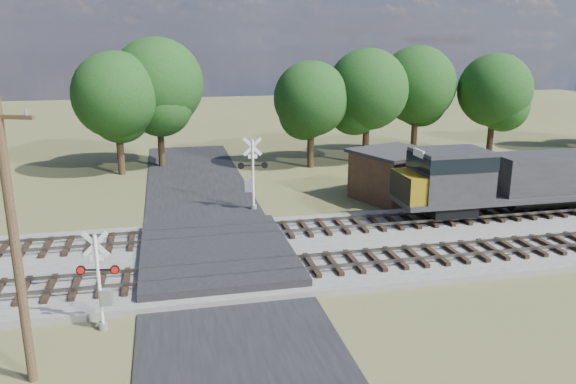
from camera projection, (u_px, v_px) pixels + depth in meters
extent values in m
plane|color=#50552D|center=(218.00, 264.00, 26.20)|extent=(160.00, 160.00, 0.00)
cube|color=gray|center=(412.00, 241.00, 28.74)|extent=(140.00, 10.00, 0.30)
cube|color=black|center=(218.00, 263.00, 26.19)|extent=(7.00, 60.00, 0.08)
cube|color=#262628|center=(217.00, 254.00, 26.59)|extent=(7.00, 9.00, 0.62)
cube|color=black|center=(268.00, 269.00, 24.63)|extent=(44.00, 2.60, 0.18)
cube|color=#59554C|center=(443.00, 256.00, 25.60)|extent=(140.00, 0.08, 0.15)
cube|color=#59554C|center=(428.00, 246.00, 26.95)|extent=(140.00, 0.08, 0.15)
cube|color=black|center=(250.00, 232.00, 29.34)|extent=(44.00, 2.60, 0.18)
cube|color=#59554C|center=(398.00, 223.00, 30.31)|extent=(140.00, 0.08, 0.15)
cube|color=#59554C|center=(388.00, 215.00, 31.66)|extent=(140.00, 0.08, 0.15)
cylinder|color=silver|center=(99.00, 283.00, 19.80)|extent=(0.13, 0.13, 3.64)
cylinder|color=gray|center=(103.00, 326.00, 20.24)|extent=(0.33, 0.33, 0.27)
cube|color=silver|center=(95.00, 244.00, 19.41)|extent=(0.94, 0.21, 0.95)
cube|color=silver|center=(95.00, 244.00, 19.41)|extent=(0.94, 0.21, 0.95)
cube|color=silver|center=(97.00, 258.00, 19.55)|extent=(0.45, 0.11, 0.20)
cube|color=black|center=(98.00, 270.00, 19.67)|extent=(1.44, 0.32, 0.05)
cylinder|color=red|center=(81.00, 270.00, 19.64)|extent=(0.34, 0.15, 0.33)
cylinder|color=red|center=(115.00, 270.00, 19.69)|extent=(0.34, 0.15, 0.33)
cube|color=gray|center=(107.00, 297.00, 19.95)|extent=(0.45, 0.34, 0.59)
cylinder|color=silver|center=(253.00, 175.00, 33.98)|extent=(0.15, 0.15, 4.39)
cylinder|color=gray|center=(254.00, 207.00, 34.51)|extent=(0.39, 0.39, 0.33)
cube|color=silver|center=(253.00, 147.00, 33.52)|extent=(1.15, 0.16, 1.15)
cube|color=silver|center=(253.00, 147.00, 33.52)|extent=(1.15, 0.16, 1.15)
cube|color=silver|center=(253.00, 156.00, 33.68)|extent=(0.55, 0.09, 0.24)
cube|color=black|center=(253.00, 165.00, 33.82)|extent=(1.75, 0.24, 0.07)
cylinder|color=red|center=(265.00, 165.00, 33.90)|extent=(0.40, 0.15, 0.39)
cylinder|color=red|center=(241.00, 166.00, 33.74)|extent=(0.40, 0.15, 0.39)
cube|color=gray|center=(249.00, 186.00, 34.12)|extent=(0.52, 0.38, 0.71)
cylinder|color=#3B251B|center=(15.00, 248.00, 16.11)|extent=(0.29, 0.29, 8.69)
cube|color=#472D1E|center=(395.00, 177.00, 36.43)|extent=(5.57, 5.57, 3.04)
cube|color=#2A2A2C|center=(396.00, 152.00, 36.01)|extent=(6.12, 6.12, 0.22)
cylinder|color=black|center=(120.00, 144.00, 43.12)|extent=(0.56, 0.56, 4.70)
sphere|color=#103410|center=(116.00, 95.00, 42.14)|extent=(6.57, 6.57, 6.57)
cylinder|color=black|center=(161.00, 135.00, 45.61)|extent=(0.56, 0.56, 5.20)
sphere|color=#103410|center=(157.00, 84.00, 44.52)|extent=(7.29, 7.29, 7.29)
cylinder|color=black|center=(311.00, 141.00, 45.55)|extent=(0.56, 0.56, 4.29)
sphere|color=#103410|center=(311.00, 99.00, 44.65)|extent=(6.01, 6.01, 6.01)
cylinder|color=black|center=(366.00, 135.00, 46.91)|extent=(0.56, 0.56, 4.77)
sphere|color=#103410|center=(368.00, 89.00, 45.91)|extent=(6.67, 6.67, 6.67)
cylinder|color=black|center=(414.00, 129.00, 50.32)|extent=(0.56, 0.56, 4.84)
sphere|color=#103410|center=(417.00, 85.00, 49.31)|extent=(6.78, 6.78, 6.78)
cylinder|color=black|center=(491.00, 132.00, 49.68)|extent=(0.56, 0.56, 4.54)
sphere|color=#103410|center=(495.00, 90.00, 48.73)|extent=(6.35, 6.35, 6.35)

